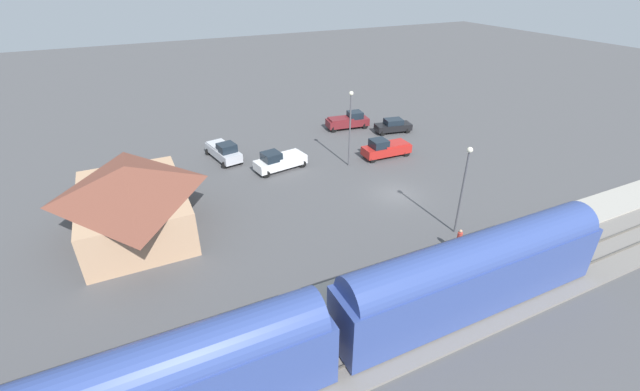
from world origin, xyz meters
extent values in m
plane|color=#4C4C4F|center=(0.00, 0.00, 0.00)|extent=(200.00, 200.00, 0.00)
cube|color=slate|center=(-14.00, 0.00, 0.09)|extent=(4.80, 70.00, 0.18)
cube|color=#59544C|center=(-14.72, 0.00, 0.24)|extent=(0.10, 70.00, 0.12)
cube|color=#59544C|center=(-13.28, 0.00, 0.24)|extent=(0.10, 70.00, 0.12)
cube|color=#A8A399|center=(-10.00, 0.00, 0.15)|extent=(3.20, 46.00, 0.30)
cube|color=#33478C|center=(-14.00, 4.38, 2.15)|extent=(2.90, 18.16, 3.70)
cube|color=#19389E|center=(-12.54, 4.38, 1.85)|extent=(0.04, 16.71, 0.36)
cylinder|color=#33478C|center=(-14.00, 4.38, 3.90)|extent=(2.75, 17.43, 2.76)
cube|color=#19389E|center=(-12.54, 23.34, 1.85)|extent=(0.04, 16.71, 0.36)
cylinder|color=#33478C|center=(-14.00, 23.34, 3.90)|extent=(2.75, 17.43, 2.76)
cube|color=tan|center=(4.00, 22.00, 1.78)|extent=(11.07, 7.61, 3.57)
pyramid|color=brown|center=(4.00, 22.00, 4.61)|extent=(11.87, 8.41, 2.07)
cube|color=#4C3323|center=(4.00, 18.16, 1.05)|extent=(1.10, 0.08, 2.10)
cylinder|color=#333338|center=(-10.69, 0.10, 0.72)|extent=(0.22, 0.22, 0.85)
cylinder|color=#CC3F33|center=(-10.69, 0.10, 1.46)|extent=(0.36, 0.36, 0.62)
sphere|color=tan|center=(-10.69, 0.10, 1.89)|extent=(0.24, 0.24, 0.24)
cylinder|color=#23284C|center=(-9.38, 1.08, 0.72)|extent=(0.22, 0.22, 0.85)
cylinder|color=#CC3F33|center=(-9.38, 1.08, 1.46)|extent=(0.36, 0.36, 0.62)
sphere|color=tan|center=(-9.38, 1.08, 1.89)|extent=(0.24, 0.24, 0.24)
cube|color=white|center=(9.64, 7.69, 0.84)|extent=(2.78, 5.64, 0.92)
cube|color=#19232D|center=(9.48, 8.71, 1.72)|extent=(1.97, 1.98, 0.84)
cylinder|color=black|center=(8.45, 9.68, 0.38)|extent=(0.22, 0.76, 0.76)
cylinder|color=black|center=(10.15, 9.95, 0.38)|extent=(0.22, 0.76, 0.76)
cylinder|color=black|center=(9.12, 5.44, 0.38)|extent=(0.22, 0.76, 0.76)
cylinder|color=black|center=(10.82, 5.70, 0.38)|extent=(0.22, 0.76, 0.76)
cube|color=white|center=(9.78, 6.76, 1.40)|extent=(2.30, 3.22, 0.20)
cube|color=red|center=(7.67, -4.01, 0.84)|extent=(2.14, 5.46, 0.92)
cube|color=#19232D|center=(7.70, -2.98, 1.72)|extent=(1.78, 1.78, 0.84)
cylinder|color=black|center=(6.88, -1.83, 0.38)|extent=(0.22, 0.76, 0.76)
cylinder|color=black|center=(8.60, -1.89, 0.38)|extent=(0.22, 0.76, 0.76)
cylinder|color=black|center=(6.74, -6.13, 0.38)|extent=(0.22, 0.76, 0.76)
cylinder|color=black|center=(8.46, -6.19, 0.38)|extent=(0.22, 0.76, 0.76)
cube|color=red|center=(7.64, -4.95, 1.40)|extent=(1.96, 3.03, 0.20)
cube|color=black|center=(13.72, -9.05, 0.72)|extent=(2.62, 4.76, 0.76)
cube|color=#19232D|center=(13.72, -9.05, 1.42)|extent=(1.98, 2.42, 0.64)
cylinder|color=black|center=(13.24, -7.23, 0.34)|extent=(0.22, 0.68, 0.68)
cylinder|color=black|center=(14.82, -7.52, 0.34)|extent=(0.22, 0.68, 0.68)
cylinder|color=black|center=(12.63, -10.58, 0.34)|extent=(0.22, 0.68, 0.68)
cylinder|color=black|center=(14.20, -10.87, 0.34)|extent=(0.22, 0.68, 0.68)
cube|color=silver|center=(14.71, 12.36, 0.84)|extent=(5.67, 2.91, 0.92)
cube|color=#19232D|center=(13.70, 12.17, 1.72)|extent=(2.01, 2.01, 0.84)
cylinder|color=black|center=(12.76, 11.12, 0.38)|extent=(0.22, 0.76, 0.76)
cylinder|color=black|center=(12.44, 12.81, 0.38)|extent=(0.22, 0.76, 0.76)
cylinder|color=black|center=(16.98, 11.90, 0.38)|extent=(0.22, 0.76, 0.76)
cylinder|color=black|center=(16.67, 13.59, 0.38)|extent=(0.22, 0.76, 0.76)
cube|color=silver|center=(15.64, 12.53, 1.40)|extent=(3.26, 2.37, 0.20)
cube|color=maroon|center=(17.49, -4.56, 0.84)|extent=(2.64, 5.61, 0.92)
cube|color=#19232D|center=(17.36, -5.57, 1.72)|extent=(1.93, 1.94, 0.84)
cylinder|color=black|center=(18.07, -6.80, 0.38)|extent=(0.22, 0.76, 0.76)
cylinder|color=black|center=(16.36, -6.58, 0.38)|extent=(0.22, 0.76, 0.76)
cylinder|color=black|center=(18.62, -2.53, 0.38)|extent=(0.22, 0.76, 0.76)
cylinder|color=black|center=(16.92, -2.31, 0.38)|extent=(0.22, 0.76, 0.76)
cube|color=maroon|center=(17.61, -3.62, 1.40)|extent=(2.23, 3.18, 0.20)
cylinder|color=#515156|center=(-7.20, -0.65, 3.44)|extent=(0.16, 0.16, 6.88)
sphere|color=#EAE5C6|center=(-7.20, -0.65, 7.06)|extent=(0.44, 0.44, 0.44)
cylinder|color=#515156|center=(7.46, 0.84, 3.76)|extent=(0.16, 0.16, 7.52)
sphere|color=#EAE5C6|center=(7.46, 0.84, 7.70)|extent=(0.44, 0.44, 0.44)
camera|label=1|loc=(-27.44, 21.04, 18.72)|focal=23.38mm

